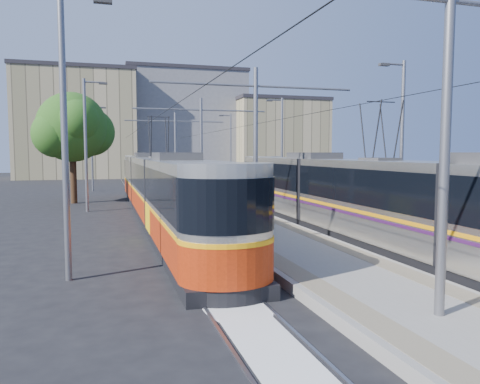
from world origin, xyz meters
name	(u,v)px	position (x,y,z in m)	size (l,w,h in m)	color
ground	(342,279)	(0.00, 0.00, 0.00)	(160.00, 160.00, 0.00)	black
platform	(211,207)	(0.00, 17.00, 0.15)	(4.00, 50.00, 0.30)	gray
tactile_strip_left	(188,205)	(-1.45, 17.00, 0.30)	(0.70, 50.00, 0.01)	gray
tactile_strip_right	(233,204)	(1.45, 17.00, 0.30)	(0.70, 50.00, 0.01)	gray
rails	(211,209)	(0.00, 17.00, 0.02)	(8.71, 70.00, 0.03)	gray
track_arrow	(256,330)	(-3.60, -3.00, 0.01)	(1.20, 5.00, 0.01)	silver
tram_left	(160,187)	(-3.60, 13.73, 1.71)	(2.43, 30.70, 5.50)	black
tram_right	(378,198)	(3.60, 3.85, 1.86)	(2.43, 29.17, 5.50)	black
catenary	(222,136)	(0.00, 14.15, 4.52)	(9.20, 70.00, 7.00)	slate
street_lamps	(198,144)	(0.00, 21.00, 4.18)	(15.18, 38.22, 8.00)	slate
shelter	(231,187)	(0.32, 13.35, 1.67)	(0.82, 1.24, 2.61)	black
tree	(77,129)	(-8.24, 23.46, 5.28)	(5.37, 4.97, 7.81)	#382314
building_left	(77,124)	(-10.00, 60.00, 7.68)	(16.32, 12.24, 15.35)	tan
building_centre	(183,124)	(6.00, 64.00, 8.21)	(18.36, 14.28, 16.41)	gray
building_right	(277,137)	(20.00, 58.00, 6.00)	(14.28, 10.20, 11.99)	tan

